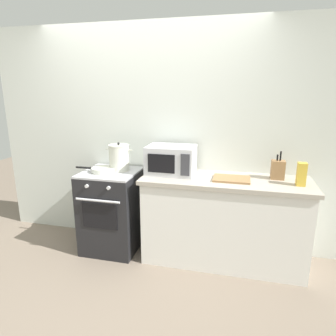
# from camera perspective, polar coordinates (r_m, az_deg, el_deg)

# --- Properties ---
(ground_plane) EXTENTS (10.00, 10.00, 0.00)m
(ground_plane) POSITION_cam_1_polar(r_m,az_deg,el_deg) (3.11, -8.72, -20.64)
(ground_plane) COLOR #7A6B5B
(back_wall) EXTENTS (4.40, 0.10, 2.50)m
(back_wall) POSITION_cam_1_polar(r_m,az_deg,el_deg) (3.41, 1.39, 5.62)
(back_wall) COLOR silver
(back_wall) RESTS_ON ground_plane
(lower_cabinet_right) EXTENTS (1.64, 0.56, 0.88)m
(lower_cabinet_right) POSITION_cam_1_polar(r_m,az_deg,el_deg) (3.24, 10.48, -10.17)
(lower_cabinet_right) COLOR white
(lower_cabinet_right) RESTS_ON ground_plane
(countertop_right) EXTENTS (1.70, 0.60, 0.04)m
(countertop_right) POSITION_cam_1_polar(r_m,az_deg,el_deg) (3.08, 10.89, -2.39)
(countertop_right) COLOR #ADA393
(countertop_right) RESTS_ON lower_cabinet_right
(stove) EXTENTS (0.60, 0.64, 0.92)m
(stove) POSITION_cam_1_polar(r_m,az_deg,el_deg) (3.50, -10.61, -7.91)
(stove) COLOR black
(stove) RESTS_ON ground_plane
(stock_pot) EXTENTS (0.31, 0.23, 0.32)m
(stock_pot) POSITION_cam_1_polar(r_m,az_deg,el_deg) (3.33, -9.30, 1.96)
(stock_pot) COLOR beige
(stock_pot) RESTS_ON stove
(frying_pan) EXTENTS (0.46, 0.26, 0.05)m
(frying_pan) POSITION_cam_1_polar(r_m,az_deg,el_deg) (3.33, -12.34, -0.33)
(frying_pan) COLOR beige
(frying_pan) RESTS_ON stove
(microwave) EXTENTS (0.50, 0.37, 0.30)m
(microwave) POSITION_cam_1_polar(r_m,az_deg,el_deg) (3.17, 0.60, 1.56)
(microwave) COLOR silver
(microwave) RESTS_ON countertop_right
(cutting_board) EXTENTS (0.36, 0.26, 0.02)m
(cutting_board) POSITION_cam_1_polar(r_m,az_deg,el_deg) (3.05, 12.02, -2.03)
(cutting_board) COLOR #997047
(cutting_board) RESTS_ON countertop_right
(knife_block) EXTENTS (0.13, 0.10, 0.28)m
(knife_block) POSITION_cam_1_polar(r_m,az_deg,el_deg) (3.18, 20.20, -0.29)
(knife_block) COLOR #997047
(knife_block) RESTS_ON countertop_right
(pasta_box) EXTENTS (0.08, 0.08, 0.22)m
(pasta_box) POSITION_cam_1_polar(r_m,az_deg,el_deg) (3.04, 24.09, -1.10)
(pasta_box) COLOR gold
(pasta_box) RESTS_ON countertop_right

